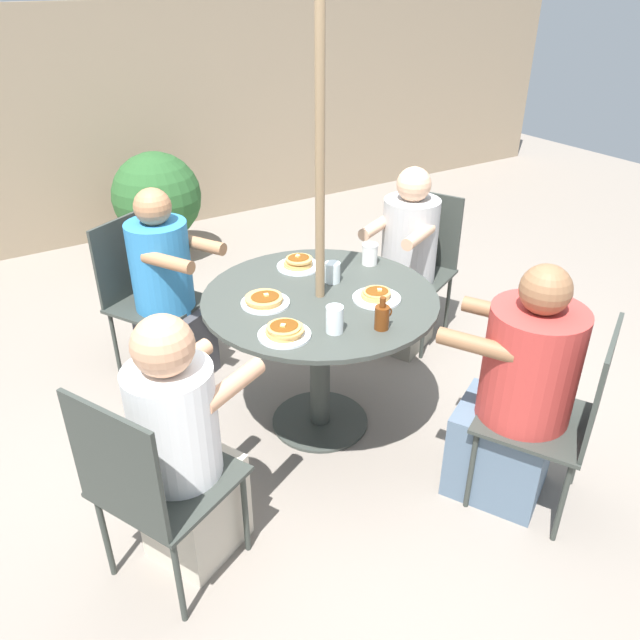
% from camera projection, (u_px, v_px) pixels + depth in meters
% --- Properties ---
extents(ground_plane, '(12.00, 12.00, 0.00)m').
position_uv_depth(ground_plane, '(320.00, 422.00, 3.32)').
color(ground_plane, gray).
extents(back_fence, '(10.00, 0.06, 1.89)m').
position_uv_depth(back_fence, '(116.00, 127.00, 5.21)').
color(back_fence, gray).
rests_on(back_fence, ground).
extents(patio_table, '(1.12, 1.12, 0.75)m').
position_uv_depth(patio_table, '(320.00, 324.00, 3.02)').
color(patio_table, '#383D38').
rests_on(patio_table, ground).
extents(umbrella_pole, '(0.04, 0.04, 2.26)m').
position_uv_depth(umbrella_pole, '(320.00, 220.00, 2.76)').
color(umbrella_pole, '#846B4C').
rests_on(umbrella_pole, ground).
extents(patio_chair_north, '(0.60, 0.60, 0.91)m').
position_uv_depth(patio_chair_north, '(418.00, 259.00, 3.90)').
color(patio_chair_north, '#333833').
rests_on(patio_chair_north, ground).
extents(diner_north, '(0.55, 0.49, 1.13)m').
position_uv_depth(diner_north, '(406.00, 268.00, 3.77)').
color(diner_north, gray).
rests_on(diner_north, ground).
extents(patio_chair_east, '(0.61, 0.61, 0.91)m').
position_uv_depth(patio_chair_east, '(144.00, 288.00, 3.55)').
color(patio_chair_east, '#333833').
rests_on(patio_chair_east, ground).
extents(diner_east, '(0.50, 0.56, 1.12)m').
position_uv_depth(diner_east, '(168.00, 295.00, 3.47)').
color(diner_east, '#3D3D42').
rests_on(diner_east, ground).
extents(patio_chair_south, '(0.60, 0.60, 0.91)m').
position_uv_depth(patio_chair_south, '(149.00, 481.00, 2.22)').
color(patio_chair_south, '#333833').
rests_on(patio_chair_south, ground).
extents(diner_south, '(0.55, 0.49, 1.11)m').
position_uv_depth(diner_south, '(184.00, 452.00, 2.35)').
color(diner_south, beige).
rests_on(diner_south, ground).
extents(patio_chair_west, '(0.60, 0.60, 0.91)m').
position_uv_depth(patio_chair_west, '(561.00, 411.00, 2.57)').
color(patio_chair_west, '#333833').
rests_on(patio_chair_west, ground).
extents(diner_west, '(0.56, 0.61, 1.14)m').
position_uv_depth(diner_west, '(517.00, 399.00, 2.65)').
color(diner_west, slate).
rests_on(diner_west, ground).
extents(pancake_plate_a, '(0.23, 0.23, 0.05)m').
position_uv_depth(pancake_plate_a, '(265.00, 301.00, 2.86)').
color(pancake_plate_a, white).
rests_on(pancake_plate_a, patio_table).
extents(pancake_plate_b, '(0.23, 0.23, 0.06)m').
position_uv_depth(pancake_plate_b, '(285.00, 331.00, 2.61)').
color(pancake_plate_b, white).
rests_on(pancake_plate_b, patio_table).
extents(pancake_plate_c, '(0.23, 0.23, 0.05)m').
position_uv_depth(pancake_plate_c, '(376.00, 296.00, 2.91)').
color(pancake_plate_c, white).
rests_on(pancake_plate_c, patio_table).
extents(pancake_plate_d, '(0.23, 0.23, 0.07)m').
position_uv_depth(pancake_plate_d, '(299.00, 263.00, 3.21)').
color(pancake_plate_d, white).
rests_on(pancake_plate_d, patio_table).
extents(syrup_bottle, '(0.09, 0.06, 0.15)m').
position_uv_depth(syrup_bottle, '(382.00, 317.00, 2.65)').
color(syrup_bottle, '#602D0F').
rests_on(syrup_bottle, patio_table).
extents(coffee_cup, '(0.08, 0.08, 0.11)m').
position_uv_depth(coffee_cup, '(370.00, 254.00, 3.23)').
color(coffee_cup, white).
rests_on(coffee_cup, patio_table).
extents(drinking_glass_a, '(0.08, 0.08, 0.10)m').
position_uv_depth(drinking_glass_a, '(332.00, 272.00, 3.05)').
color(drinking_glass_a, silver).
rests_on(drinking_glass_a, patio_table).
extents(drinking_glass_b, '(0.08, 0.08, 0.12)m').
position_uv_depth(drinking_glass_b, '(335.00, 319.00, 2.63)').
color(drinking_glass_b, silver).
rests_on(drinking_glass_b, patio_table).
extents(potted_shrub, '(0.70, 0.70, 0.87)m').
position_uv_depth(potted_shrub, '(157.00, 201.00, 4.96)').
color(potted_shrub, brown).
rests_on(potted_shrub, ground).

